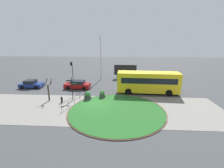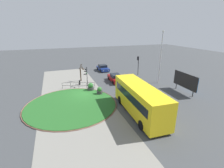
{
  "view_description": "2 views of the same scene",
  "coord_description": "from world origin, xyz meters",
  "px_view_note": "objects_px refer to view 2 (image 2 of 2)",
  "views": [
    {
      "loc": [
        3.4,
        -19.44,
        8.23
      ],
      "look_at": [
        2.12,
        2.64,
        2.02
      ],
      "focal_mm": 25.25,
      "sensor_mm": 36.0,
      "label": 1
    },
    {
      "loc": [
        22.47,
        -3.62,
        9.43
      ],
      "look_at": [
        2.48,
        3.53,
        2.04
      ],
      "focal_mm": 26.14,
      "sensor_mm": 36.0,
      "label": 2
    }
  ],
  "objects_px": {
    "street_tree_bare": "(81,73)",
    "car_near_lane": "(115,78)",
    "lamppost_tall": "(161,56)",
    "planter_near_signpost": "(91,87)",
    "traffic_light_near": "(138,61)",
    "bus_yellow": "(139,99)",
    "signpost_directional": "(87,75)",
    "bollard_foreground": "(80,82)",
    "car_far_lane": "(103,68)",
    "planter_kerbside": "(100,91)",
    "billboard_left": "(185,81)"
  },
  "relations": [
    {
      "from": "lamppost_tall",
      "to": "traffic_light_near",
      "type": "bearing_deg",
      "value": -170.49
    },
    {
      "from": "street_tree_bare",
      "to": "car_near_lane",
      "type": "bearing_deg",
      "value": 67.68
    },
    {
      "from": "signpost_directional",
      "to": "traffic_light_near",
      "type": "xyz_separation_m",
      "value": [
        -3.5,
        11.41,
        0.85
      ]
    },
    {
      "from": "car_far_lane",
      "to": "street_tree_bare",
      "type": "bearing_deg",
      "value": -47.65
    },
    {
      "from": "lamppost_tall",
      "to": "bollard_foreground",
      "type": "bearing_deg",
      "value": -105.18
    },
    {
      "from": "lamppost_tall",
      "to": "street_tree_bare",
      "type": "xyz_separation_m",
      "value": [
        -5.63,
        -12.87,
        -3.27
      ]
    },
    {
      "from": "bus_yellow",
      "to": "street_tree_bare",
      "type": "distance_m",
      "value": 14.84
    },
    {
      "from": "signpost_directional",
      "to": "car_near_lane",
      "type": "distance_m",
      "value": 5.59
    },
    {
      "from": "signpost_directional",
      "to": "car_far_lane",
      "type": "xyz_separation_m",
      "value": [
        -9.14,
        5.51,
        -1.31
      ]
    },
    {
      "from": "bollard_foreground",
      "to": "planter_kerbside",
      "type": "height_order",
      "value": "planter_kerbside"
    },
    {
      "from": "bollard_foreground",
      "to": "street_tree_bare",
      "type": "distance_m",
      "value": 2.32
    },
    {
      "from": "bus_yellow",
      "to": "lamppost_tall",
      "type": "xyz_separation_m",
      "value": [
        -8.59,
        8.63,
        2.97
      ]
    },
    {
      "from": "bollard_foreground",
      "to": "signpost_directional",
      "type": "bearing_deg",
      "value": 42.9
    },
    {
      "from": "bus_yellow",
      "to": "billboard_left",
      "type": "distance_m",
      "value": 10.16
    },
    {
      "from": "planter_near_signpost",
      "to": "street_tree_bare",
      "type": "xyz_separation_m",
      "value": [
        -5.27,
        -0.61,
        0.94
      ]
    },
    {
      "from": "planter_near_signpost",
      "to": "planter_kerbside",
      "type": "distance_m",
      "value": 2.15
    },
    {
      "from": "bus_yellow",
      "to": "lamppost_tall",
      "type": "bearing_deg",
      "value": -42.51
    },
    {
      "from": "lamppost_tall",
      "to": "planter_near_signpost",
      "type": "relative_size",
      "value": 7.19
    },
    {
      "from": "bollard_foreground",
      "to": "car_near_lane",
      "type": "height_order",
      "value": "car_near_lane"
    },
    {
      "from": "billboard_left",
      "to": "planter_near_signpost",
      "type": "bearing_deg",
      "value": -111.57
    },
    {
      "from": "planter_near_signpost",
      "to": "planter_kerbside",
      "type": "height_order",
      "value": "planter_near_signpost"
    },
    {
      "from": "car_far_lane",
      "to": "lamppost_tall",
      "type": "bearing_deg",
      "value": 27.82
    },
    {
      "from": "car_far_lane",
      "to": "planter_kerbside",
      "type": "distance_m",
      "value": 13.98
    },
    {
      "from": "bus_yellow",
      "to": "planter_near_signpost",
      "type": "relative_size",
      "value": 7.78
    },
    {
      "from": "car_near_lane",
      "to": "lamppost_tall",
      "type": "bearing_deg",
      "value": -112.47
    },
    {
      "from": "planter_near_signpost",
      "to": "traffic_light_near",
      "type": "bearing_deg",
      "value": 116.64
    },
    {
      "from": "signpost_directional",
      "to": "billboard_left",
      "type": "height_order",
      "value": "signpost_directional"
    },
    {
      "from": "car_far_lane",
      "to": "planter_near_signpost",
      "type": "xyz_separation_m",
      "value": [
        11.28,
        -5.36,
        -0.07
      ]
    },
    {
      "from": "lamppost_tall",
      "to": "billboard_left",
      "type": "distance_m",
      "value": 6.05
    },
    {
      "from": "bus_yellow",
      "to": "billboard_left",
      "type": "bearing_deg",
      "value": -68.05
    },
    {
      "from": "street_tree_bare",
      "to": "billboard_left",
      "type": "bearing_deg",
      "value": 51.85
    },
    {
      "from": "car_near_lane",
      "to": "lamppost_tall",
      "type": "distance_m",
      "value": 8.76
    },
    {
      "from": "signpost_directional",
      "to": "car_far_lane",
      "type": "bearing_deg",
      "value": 148.89
    },
    {
      "from": "lamppost_tall",
      "to": "signpost_directional",
      "type": "bearing_deg",
      "value": -101.4
    },
    {
      "from": "billboard_left",
      "to": "planter_kerbside",
      "type": "bearing_deg",
      "value": -105.06
    },
    {
      "from": "bollard_foreground",
      "to": "billboard_left",
      "type": "bearing_deg",
      "value": 58.4
    },
    {
      "from": "lamppost_tall",
      "to": "planter_near_signpost",
      "type": "bearing_deg",
      "value": -91.67
    },
    {
      "from": "billboard_left",
      "to": "planter_near_signpost",
      "type": "height_order",
      "value": "billboard_left"
    },
    {
      "from": "bus_yellow",
      "to": "bollard_foreground",
      "type": "bearing_deg",
      "value": 24.29
    },
    {
      "from": "bus_yellow",
      "to": "street_tree_bare",
      "type": "relative_size",
      "value": 2.99
    },
    {
      "from": "car_far_lane",
      "to": "car_near_lane",
      "type": "bearing_deg",
      "value": -3.69
    },
    {
      "from": "bus_yellow",
      "to": "planter_near_signpost",
      "type": "xyz_separation_m",
      "value": [
        -8.95,
        -3.63,
        -1.24
      ]
    },
    {
      "from": "car_near_lane",
      "to": "traffic_light_near",
      "type": "distance_m",
      "value": 6.96
    },
    {
      "from": "traffic_light_near",
      "to": "lamppost_tall",
      "type": "relative_size",
      "value": 0.43
    },
    {
      "from": "traffic_light_near",
      "to": "bollard_foreground",
      "type": "bearing_deg",
      "value": 95.11
    },
    {
      "from": "car_far_lane",
      "to": "traffic_light_near",
      "type": "bearing_deg",
      "value": 43.46
    },
    {
      "from": "car_near_lane",
      "to": "planter_near_signpost",
      "type": "bearing_deg",
      "value": 121.02
    },
    {
      "from": "billboard_left",
      "to": "bus_yellow",
      "type": "bearing_deg",
      "value": -69.35
    },
    {
      "from": "bus_yellow",
      "to": "car_far_lane",
      "type": "height_order",
      "value": "bus_yellow"
    },
    {
      "from": "car_far_lane",
      "to": "billboard_left",
      "type": "distance_m",
      "value": 18.65
    }
  ]
}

